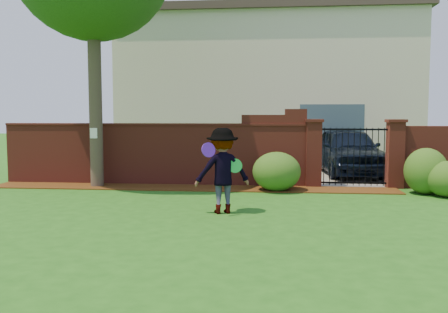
# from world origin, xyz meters

# --- Properties ---
(ground) EXTENTS (80.00, 80.00, 0.01)m
(ground) POSITION_xyz_m (0.00, 0.00, -0.01)
(ground) COLOR #1E5515
(ground) RESTS_ON ground
(mulch_bed) EXTENTS (11.10, 1.08, 0.03)m
(mulch_bed) POSITION_xyz_m (-0.95, 3.34, 0.01)
(mulch_bed) COLOR #3A200A
(mulch_bed) RESTS_ON ground
(brick_wall) EXTENTS (8.70, 0.31, 2.16)m
(brick_wall) POSITION_xyz_m (-2.01, 4.00, 0.93)
(brick_wall) COLOR maroon
(brick_wall) RESTS_ON ground
(pillar_left) EXTENTS (0.50, 0.50, 1.88)m
(pillar_left) POSITION_xyz_m (2.40, 4.00, 0.96)
(pillar_left) COLOR maroon
(pillar_left) RESTS_ON ground
(pillar_right) EXTENTS (0.50, 0.50, 1.88)m
(pillar_right) POSITION_xyz_m (4.60, 4.00, 0.96)
(pillar_right) COLOR maroon
(pillar_right) RESTS_ON ground
(iron_gate) EXTENTS (1.78, 0.03, 1.60)m
(iron_gate) POSITION_xyz_m (3.50, 4.00, 0.85)
(iron_gate) COLOR black
(iron_gate) RESTS_ON ground
(driveway) EXTENTS (3.20, 8.00, 0.01)m
(driveway) POSITION_xyz_m (3.50, 8.00, 0.01)
(driveway) COLOR slate
(driveway) RESTS_ON ground
(house) EXTENTS (12.40, 6.40, 6.30)m
(house) POSITION_xyz_m (1.00, 12.00, 3.16)
(house) COLOR beige
(house) RESTS_ON ground
(car) EXTENTS (2.28, 4.80, 1.58)m
(car) POSITION_xyz_m (3.84, 6.77, 0.79)
(car) COLOR black
(car) RESTS_ON ground
(paper_notice) EXTENTS (0.20, 0.01, 0.28)m
(paper_notice) POSITION_xyz_m (-3.60, 3.21, 1.50)
(paper_notice) COLOR white
(paper_notice) RESTS_ON tree
(shrub_left) EXTENTS (1.26, 1.26, 1.03)m
(shrub_left) POSITION_xyz_m (1.37, 3.11, 0.52)
(shrub_left) COLOR #205018
(shrub_left) RESTS_ON ground
(shrub_middle) EXTENTS (1.06, 1.06, 1.17)m
(shrub_middle) POSITION_xyz_m (5.12, 3.00, 0.59)
(shrub_middle) COLOR #205018
(shrub_middle) RESTS_ON ground
(shrub_right) EXTENTS (0.99, 0.99, 0.88)m
(shrub_right) POSITION_xyz_m (5.50, 2.59, 0.44)
(shrub_right) COLOR #205018
(shrub_right) RESTS_ON ground
(man) EXTENTS (1.26, 0.95, 1.74)m
(man) POSITION_xyz_m (0.25, 0.14, 0.87)
(man) COLOR gray
(man) RESTS_ON ground
(frisbee_purple) EXTENTS (0.29, 0.24, 0.29)m
(frisbee_purple) POSITION_xyz_m (0.02, -0.25, 1.32)
(frisbee_purple) COLOR #521BAD
(frisbee_purple) RESTS_ON man
(frisbee_green) EXTENTS (0.29, 0.07, 0.29)m
(frisbee_green) POSITION_xyz_m (0.51, 0.09, 0.98)
(frisbee_green) COLOR green
(frisbee_green) RESTS_ON man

